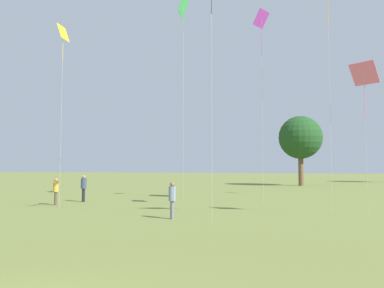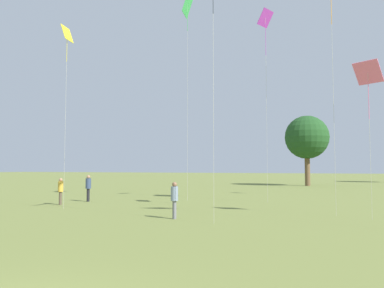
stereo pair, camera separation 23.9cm
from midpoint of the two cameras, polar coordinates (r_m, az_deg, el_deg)
The scene contains 8 objects.
person_standing_0 at distance 23.63m, azimuth -20.31°, elevation -6.44°, with size 0.35×0.35×1.58m.
person_standing_3 at distance 25.37m, azimuth -16.45°, elevation -6.13°, with size 0.49×0.49×1.72m.
person_standing_4 at distance 16.27m, azimuth -3.46°, elevation -8.03°, with size 0.33×0.33×1.58m.
kite_0 at distance 18.19m, azimuth 24.41°, elevation 9.37°, with size 1.27×1.11×6.76m.
kite_5 at distance 26.09m, azimuth 10.25°, elevation 17.51°, with size 0.98×1.24×12.43m.
kite_7 at distance 27.65m, azimuth -1.56°, elevation 20.00°, with size 0.73×1.55×14.24m.
kite_8 at distance 22.42m, azimuth -19.36°, elevation 14.85°, with size 0.45×0.91×10.00m.
distant_tree_0 at distance 47.84m, azimuth 16.05°, elevation 0.93°, with size 5.29×5.29×8.57m.
Camera 1 is at (4.09, -3.39, 2.20)m, focal length 35.00 mm.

